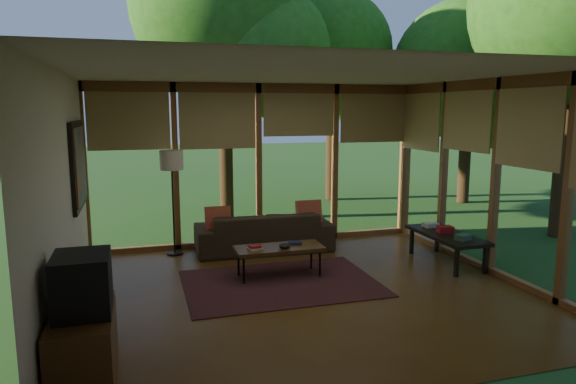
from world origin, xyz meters
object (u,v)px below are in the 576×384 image
object	(u,v)px
floor_lamp	(172,166)
sofa	(264,231)
media_cabinet	(84,346)
coffee_table	(279,249)
television	(82,284)
side_console	(447,236)

from	to	relation	value
floor_lamp	sofa	bearing A→B (deg)	-8.08
sofa	floor_lamp	distance (m)	1.79
media_cabinet	coffee_table	world-z (taller)	media_cabinet
television	side_console	distance (m)	5.28
sofa	coffee_table	xyz separation A→B (m)	(-0.12, -1.34, 0.07)
television	side_console	world-z (taller)	television
sofa	side_console	xyz separation A→B (m)	(2.44, -1.45, 0.09)
television	coffee_table	distance (m)	3.17
sofa	media_cabinet	xyz separation A→B (m)	(-2.43, -3.49, -0.02)
floor_lamp	side_console	world-z (taller)	floor_lamp
media_cabinet	coffee_table	distance (m)	3.16
coffee_table	sofa	bearing A→B (deg)	85.06
floor_lamp	side_console	size ratio (longest dim) A/B	1.18
sofa	television	size ratio (longest dim) A/B	3.97
media_cabinet	floor_lamp	bearing A→B (deg)	74.61
media_cabinet	side_console	size ratio (longest dim) A/B	0.71
sofa	media_cabinet	distance (m)	4.25
television	side_console	size ratio (longest dim) A/B	0.39
media_cabinet	side_console	xyz separation A→B (m)	(4.87, 2.04, 0.11)
media_cabinet	television	world-z (taller)	television
coffee_table	side_console	xyz separation A→B (m)	(2.56, -0.10, 0.02)
sofa	media_cabinet	size ratio (longest dim) A/B	2.18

